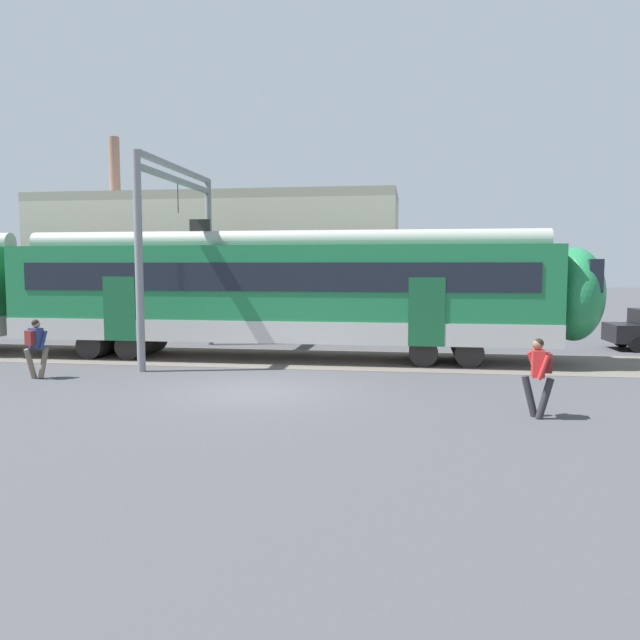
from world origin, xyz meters
name	(u,v)px	position (x,y,z in m)	size (l,w,h in m)	color
ground_plane	(258,391)	(0.00, 0.00, 0.00)	(160.00, 160.00, 0.00)	#424247
commuter_train	(45,291)	(-9.19, 5.51, 2.25)	(38.05, 3.07, 4.73)	#B7B7B2
pedestrian_navy	(35,343)	(-6.55, 0.78, 0.99)	(0.64, 0.58, 1.67)	#6B6051
pedestrian_red	(539,371)	(6.45, -1.85, 0.99)	(0.63, 0.56, 1.67)	#28282D
catenary_gantry	(179,232)	(-4.14, 5.52, 4.31)	(0.24, 6.64, 6.53)	gray
background_building	(217,265)	(-5.22, 13.13, 3.21)	(16.64, 5.00, 9.20)	beige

